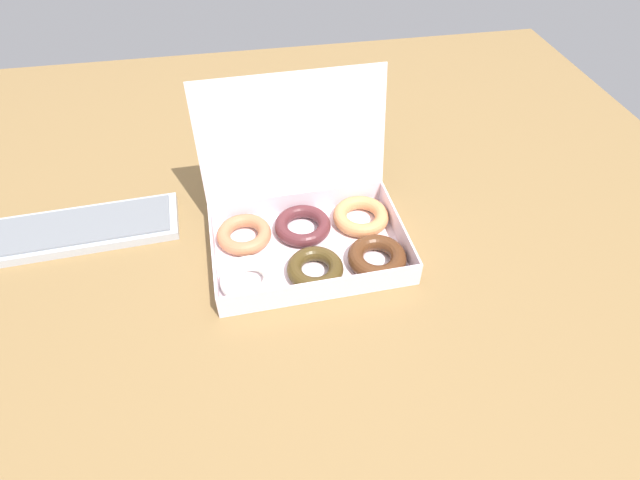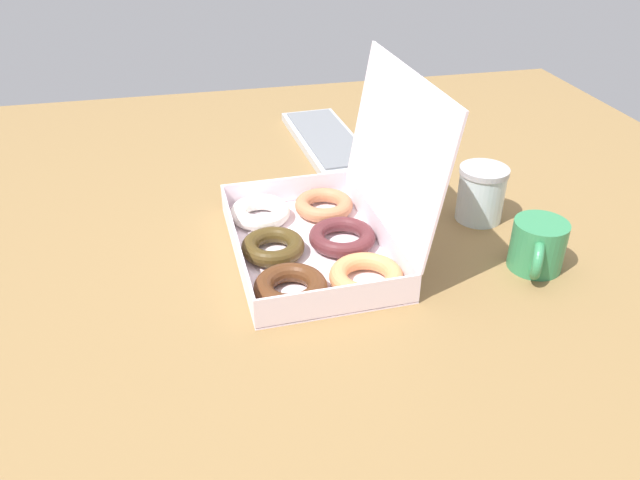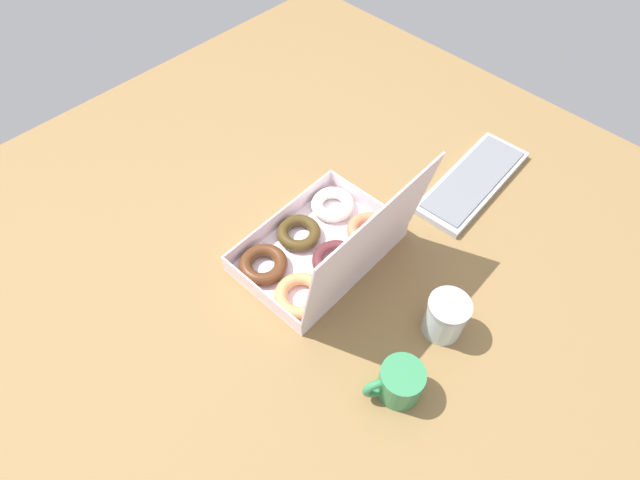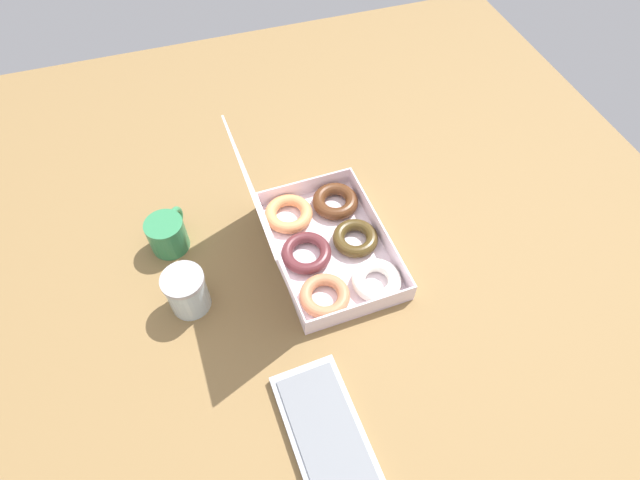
# 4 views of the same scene
# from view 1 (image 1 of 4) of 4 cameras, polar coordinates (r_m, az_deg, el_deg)

# --- Properties ---
(ground_plane) EXTENTS (1.80, 1.80, 0.02)m
(ground_plane) POSITION_cam_1_polar(r_m,az_deg,el_deg) (0.99, 0.11, -0.74)
(ground_plane) COLOR olive
(donut_box) EXTENTS (0.39, 0.30, 0.29)m
(donut_box) POSITION_cam_1_polar(r_m,az_deg,el_deg) (0.95, -1.28, 0.81)
(donut_box) COLOR white
(donut_box) RESTS_ON ground_plane
(keyboard) EXTENTS (0.37, 0.15, 0.02)m
(keyboard) POSITION_cam_1_polar(r_m,az_deg,el_deg) (1.10, -25.31, 1.18)
(keyboard) COLOR #B2B8C1
(keyboard) RESTS_ON ground_plane
(coffee_mug) EXTENTS (0.11, 0.09, 0.08)m
(coffee_mug) POSITION_cam_1_polar(r_m,az_deg,el_deg) (1.21, 2.12, 12.22)
(coffee_mug) COLOR #348652
(coffee_mug) RESTS_ON ground_plane
(glass_jar) EXTENTS (0.09, 0.09, 0.10)m
(glass_jar) POSITION_cam_1_polar(r_m,az_deg,el_deg) (1.17, -5.91, 11.29)
(glass_jar) COLOR silver
(glass_jar) RESTS_ON ground_plane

